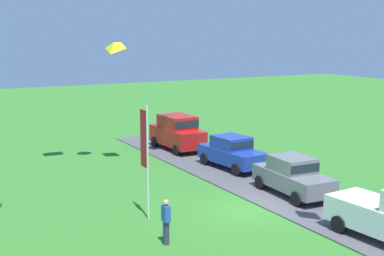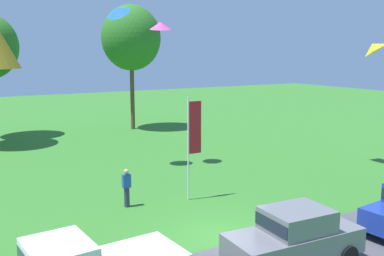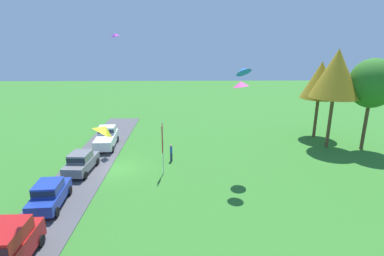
{
  "view_description": "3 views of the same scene",
  "coord_description": "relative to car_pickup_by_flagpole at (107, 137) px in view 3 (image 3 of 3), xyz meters",
  "views": [
    {
      "loc": [
        -18.46,
        13.03,
        7.63
      ],
      "look_at": [
        -0.79,
        3.28,
        4.07
      ],
      "focal_mm": 50.0,
      "sensor_mm": 36.0,
      "label": 1
    },
    {
      "loc": [
        -8.82,
        -12.94,
        6.76
      ],
      "look_at": [
        2.49,
        6.37,
        2.95
      ],
      "focal_mm": 42.0,
      "sensor_mm": 36.0,
      "label": 2
    },
    {
      "loc": [
        25.56,
        6.42,
        11.55
      ],
      "look_at": [
        0.87,
        6.86,
        4.15
      ],
      "focal_mm": 28.0,
      "sensor_mm": 36.0,
      "label": 3
    }
  ],
  "objects": [
    {
      "name": "kite_diamond_high_left",
      "position": [
        16.31,
        4.61,
        5.84
      ],
      "size": [
        1.42,
        1.38,
        0.8
      ],
      "primitive_type": "pyramid",
      "rotation": [
        -0.57,
        0.0,
        0.56
      ],
      "color": "yellow"
    },
    {
      "name": "tree_left_of_center",
      "position": [
        -3.29,
        24.47,
        5.78
      ],
      "size": [
        4.3,
        4.3,
        9.07
      ],
      "color": "brown",
      "rests_on": "ground"
    },
    {
      "name": "car_pickup_by_flagpole",
      "position": [
        0.0,
        0.0,
        0.0
      ],
      "size": [
        5.12,
        2.32,
        2.14
      ],
      "color": "white",
      "rests_on": "ground"
    },
    {
      "name": "pavement_strip",
      "position": [
        5.86,
        -0.45,
        -1.08
      ],
      "size": [
        36.0,
        4.4,
        0.06
      ],
      "primitive_type": "cube",
      "color": "#4C4C51",
      "rests_on": "ground"
    },
    {
      "name": "car_sedan_near_entrance",
      "position": [
        6.6,
        -0.58,
        -0.07
      ],
      "size": [
        4.5,
        2.16,
        1.84
      ],
      "color": "slate",
      "rests_on": "ground"
    },
    {
      "name": "tree_lone_near",
      "position": [
        0.46,
        24.35,
        6.96
      ],
      "size": [
        5.03,
        5.03,
        10.61
      ],
      "color": "brown",
      "rests_on": "ground"
    },
    {
      "name": "tree_far_right",
      "position": [
        1.2,
        27.83,
        6.03
      ],
      "size": [
        4.59,
        4.59,
        9.69
      ],
      "color": "brown",
      "rests_on": "ground"
    },
    {
      "name": "car_sedan_mid_row",
      "position": [
        12.33,
        -0.88,
        -0.07
      ],
      "size": [
        4.53,
        2.23,
        1.84
      ],
      "color": "#1E389E",
      "rests_on": "ground"
    },
    {
      "name": "ground_plane",
      "position": [
        5.86,
        2.45,
        -1.11
      ],
      "size": [
        120.0,
        120.0,
        0.0
      ],
      "primitive_type": "plane",
      "color": "#337528"
    },
    {
      "name": "flag_banner",
      "position": [
        7.19,
        6.77,
        1.94
      ],
      "size": [
        0.71,
        0.08,
        4.81
      ],
      "color": "silver",
      "rests_on": "ground"
    },
    {
      "name": "person_watching_sky",
      "position": [
        4.15,
        7.32,
        -0.23
      ],
      "size": [
        0.36,
        0.24,
        1.71
      ],
      "color": "#2D334C",
      "rests_on": "ground"
    },
    {
      "name": "kite_delta_high_right",
      "position": [
        8.7,
        12.99,
        7.12
      ],
      "size": [
        1.66,
        1.68,
        0.6
      ],
      "primitive_type": "cone",
      "rotation": [
        0.16,
        0.0,
        5.83
      ],
      "color": "#EA4C9E"
    },
    {
      "name": "car_suv_far_end",
      "position": [
        18.26,
        -0.44,
        0.19
      ],
      "size": [
        4.65,
        2.14,
        2.28
      ],
      "color": "red",
      "rests_on": "ground"
    },
    {
      "name": "kite_delta_trailing_tail",
      "position": [
        6.37,
        13.56,
        7.89
      ],
      "size": [
        1.81,
        1.81,
        1.06
      ],
      "primitive_type": "cone",
      "rotation": [
        0.58,
        0.0,
        5.22
      ],
      "color": "blue"
    },
    {
      "name": "kite_diamond_topmost",
      "position": [
        -0.71,
        1.54,
        10.78
      ],
      "size": [
        1.19,
        0.93,
        0.47
      ],
      "primitive_type": "pyramid",
      "rotation": [
        -0.23,
        0.0,
        3.3
      ],
      "color": "purple"
    }
  ]
}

